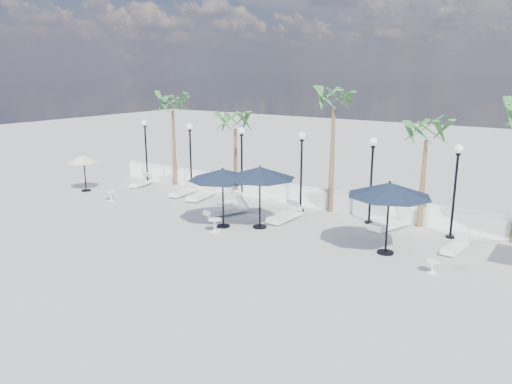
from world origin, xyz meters
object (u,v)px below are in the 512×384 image
Objects in this scene: lounger_3 at (201,194)px; parasol_navy_mid at (260,173)px; lounger_1 at (226,209)px; lounger_2 at (183,191)px; lounger_6 at (455,247)px; lounger_5 at (284,215)px; lounger_0 at (141,183)px; lounger_4 at (231,203)px; parasol_navy_right at (389,190)px; parasol_cream_small at (84,159)px; lounger_7 at (390,223)px; parasol_navy_left at (223,175)px.

parasol_navy_mid is at bearing -33.92° from lounger_3.
lounger_1 is at bearing -38.85° from lounger_3.
lounger_6 is (14.34, -0.63, -0.03)m from lounger_2.
lounger_5 is (7.01, -0.88, 0.03)m from lounger_2.
lounger_1 is (7.74, -1.87, 0.05)m from lounger_0.
lounger_4 is 1.04× the size of lounger_6.
lounger_0 is at bearing -178.72° from lounger_4.
lounger_3 is 0.69× the size of parasol_navy_right.
parasol_navy_mid is (10.17, -2.61, 2.20)m from lounger_0.
lounger_6 is at bearing 4.97° from parasol_cream_small.
lounger_4 is (2.23, -0.30, -0.04)m from lounger_3.
lounger_2 is (-4.20, 1.58, -0.04)m from lounger_1.
lounger_1 is 4.49m from lounger_2.
lounger_2 is at bearing 174.27° from lounger_5.
lounger_6 is (17.88, -0.92, -0.01)m from lounger_0.
parasol_cream_small is at bearing -171.29° from lounger_3.
lounger_4 is 10.79m from lounger_6.
lounger_6 is (13.02, -0.59, -0.05)m from lounger_3.
parasol_navy_mid is 11.84m from parasol_cream_small.
lounger_6 is 8.20m from parasol_navy_mid.
lounger_4 is at bearing 12.80° from parasol_cream_small.
parasol_navy_right reaches higher than lounger_1.
lounger_1 reaches higher than lounger_3.
parasol_navy_mid is at bearing -161.78° from lounger_6.
parasol_cream_small is (-11.83, -0.01, -0.59)m from parasol_navy_mid.
parasol_cream_small is (-17.45, -0.07, -0.61)m from parasol_navy_right.
parasol_navy_mid is at bearing 0.05° from parasol_cream_small.
lounger_6 is 0.75× the size of lounger_7.
lounger_6 is 0.56× the size of parasol_navy_left.
parasol_navy_mid is at bearing -24.95° from lounger_2.
lounger_2 is 0.90× the size of lounger_5.
lounger_2 is at bearing 24.13° from parasol_cream_small.
parasol_cream_small reaches higher than lounger_0.
lounger_0 is 14.91m from lounger_7.
parasol_navy_left reaches higher than lounger_1.
lounger_1 is 1.18× the size of lounger_2.
parasol_navy_mid is at bearing 4.11° from lounger_1.
lounger_0 is 7.12m from lounger_4.
lounger_4 is 0.59× the size of parasol_navy_left.
lounger_7 is 0.75× the size of parasol_navy_left.
parasol_cream_small is at bearing -179.77° from parasol_navy_right.
parasol_navy_right reaches higher than lounger_7.
parasol_navy_mid is (5.31, -2.28, 2.16)m from lounger_3.
lounger_1 is at bearing 175.19° from parasol_navy_right.
lounger_4 is (-0.65, 1.24, -0.05)m from lounger_1.
lounger_3 is 1.00× the size of parasol_cream_small.
lounger_7 is 16.90m from parasol_cream_small.
lounger_1 reaches higher than lounger_2.
lounger_4 is (3.55, -0.34, -0.02)m from lounger_2.
lounger_3 is 1.27× the size of lounger_6.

